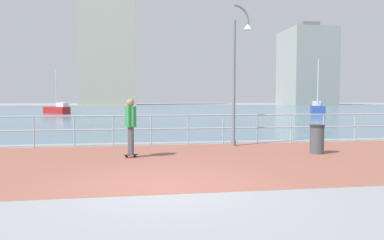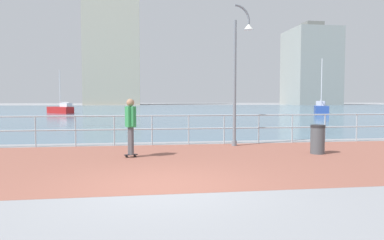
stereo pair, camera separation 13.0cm
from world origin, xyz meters
name	(u,v)px [view 1 (the left image)]	position (x,y,z in m)	size (l,w,h in m)	color
ground	(141,112)	(0.00, 40.00, 0.00)	(220.00, 220.00, 0.00)	gray
brick_paving	(156,161)	(0.00, 2.89, 0.00)	(28.00, 7.06, 0.01)	#935647
harbor_water	(140,110)	(0.00, 51.42, 0.00)	(180.00, 88.00, 0.00)	slate
waterfront_railing	(151,124)	(0.00, 6.42, 0.79)	(25.25, 0.06, 1.15)	#9EADB7
lamppost	(238,68)	(3.21, 5.84, 2.90)	(0.82, 0.36, 5.24)	slate
skateboarder	(131,122)	(-0.72, 3.68, 1.06)	(0.41, 0.55, 1.76)	black
trash_bin	(317,139)	(5.18, 3.53, 0.47)	(0.46, 0.46, 0.93)	#474C51
sailboat_navy	(317,109)	(20.22, 31.48, 0.61)	(3.18, 4.71, 6.38)	#284799
sailboat_gray	(57,109)	(-10.07, 38.11, 0.50)	(3.58, 3.38, 5.29)	#B21E1E
tower_beige	(306,67)	(49.70, 93.34, 11.26)	(13.10, 14.59, 24.18)	#939993
tower_steel	(109,35)	(-8.66, 104.39, 21.16)	(16.04, 16.28, 43.99)	#B2AD99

